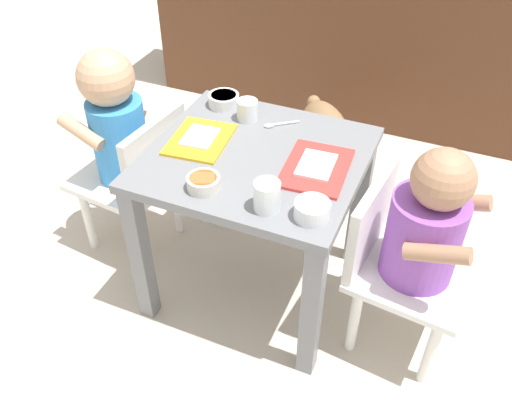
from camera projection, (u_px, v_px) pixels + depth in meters
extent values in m
plane|color=beige|center=(256.00, 282.00, 1.68)|extent=(7.00, 7.00, 0.00)
cube|color=#56331E|center=(369.00, 13.00, 2.22)|extent=(1.77, 0.35, 0.86)
cube|color=slate|center=(256.00, 159.00, 1.38)|extent=(0.54, 0.50, 0.03)
cube|color=slate|center=(141.00, 256.00, 1.45)|extent=(0.04, 0.04, 0.45)
cube|color=slate|center=(311.00, 312.00, 1.31)|extent=(0.04, 0.04, 0.45)
cube|color=slate|center=(215.00, 166.00, 1.76)|extent=(0.04, 0.04, 0.45)
cube|color=slate|center=(359.00, 203.00, 1.62)|extent=(0.04, 0.04, 0.45)
cube|color=white|center=(127.00, 177.00, 1.67)|extent=(0.31, 0.31, 0.02)
cube|color=white|center=(156.00, 157.00, 1.54)|extent=(0.05, 0.27, 0.22)
cylinder|color=#388CD8|center=(120.00, 140.00, 1.58)|extent=(0.16, 0.16, 0.25)
sphere|color=tan|center=(106.00, 78.00, 1.46)|extent=(0.16, 0.16, 0.16)
cylinder|color=white|center=(129.00, 184.00, 1.86)|extent=(0.03, 0.03, 0.24)
cylinder|color=white|center=(88.00, 218.00, 1.72)|extent=(0.03, 0.03, 0.24)
cylinder|color=white|center=(177.00, 202.00, 1.78)|extent=(0.03, 0.03, 0.24)
cylinder|color=white|center=(138.00, 239.00, 1.65)|extent=(0.03, 0.03, 0.24)
cylinder|color=tan|center=(124.00, 104.00, 1.62)|extent=(0.15, 0.06, 0.09)
cylinder|color=tan|center=(81.00, 132.00, 1.50)|extent=(0.15, 0.06, 0.09)
cube|color=white|center=(413.00, 273.00, 1.36)|extent=(0.31, 0.31, 0.02)
cube|color=white|center=(371.00, 220.00, 1.34)|extent=(0.05, 0.27, 0.22)
cylinder|color=purple|center=(423.00, 237.00, 1.29)|extent=(0.18, 0.18, 0.22)
sphere|color=#A87A5B|center=(443.00, 179.00, 1.17)|extent=(0.14, 0.14, 0.14)
cylinder|color=white|center=(431.00, 350.00, 1.34)|extent=(0.03, 0.03, 0.24)
cylinder|color=white|center=(452.00, 296.00, 1.48)|extent=(0.03, 0.03, 0.24)
cylinder|color=white|center=(354.00, 318.00, 1.42)|extent=(0.03, 0.03, 0.24)
cylinder|color=white|center=(381.00, 269.00, 1.55)|extent=(0.03, 0.03, 0.24)
cylinder|color=#A87A5B|center=(437.00, 254.00, 1.17)|extent=(0.15, 0.06, 0.09)
cylinder|color=#A87A5B|center=(460.00, 202.00, 1.30)|extent=(0.15, 0.06, 0.09)
ellipsoid|color=olive|center=(326.00, 134.00, 1.96)|extent=(0.33, 0.38, 0.19)
sphere|color=olive|center=(345.00, 154.00, 1.78)|extent=(0.13, 0.13, 0.13)
sphere|color=black|center=(349.00, 164.00, 1.75)|extent=(0.06, 0.06, 0.06)
torus|color=green|center=(341.00, 152.00, 1.82)|extent=(0.11, 0.09, 0.11)
sphere|color=olive|center=(314.00, 102.00, 2.06)|extent=(0.05, 0.05, 0.05)
cylinder|color=olive|center=(318.00, 182.00, 1.97)|extent=(0.04, 0.04, 0.11)
cylinder|color=olive|center=(343.00, 179.00, 1.98)|extent=(0.04, 0.04, 0.11)
cylinder|color=olive|center=(304.00, 152.00, 2.12)|extent=(0.04, 0.04, 0.11)
cylinder|color=olive|center=(327.00, 150.00, 2.13)|extent=(0.04, 0.04, 0.11)
cube|color=gold|center=(201.00, 139.00, 1.42)|extent=(0.16, 0.20, 0.01)
cube|color=white|center=(201.00, 136.00, 1.42)|extent=(0.09, 0.11, 0.01)
cube|color=red|center=(317.00, 167.00, 1.33)|extent=(0.16, 0.22, 0.01)
cube|color=white|center=(317.00, 164.00, 1.32)|extent=(0.09, 0.12, 0.01)
cylinder|color=white|center=(247.00, 110.00, 1.49)|extent=(0.06, 0.06, 0.06)
cylinder|color=silver|center=(247.00, 115.00, 1.50)|extent=(0.05, 0.05, 0.03)
cylinder|color=white|center=(267.00, 196.00, 1.19)|extent=(0.06, 0.06, 0.07)
cylinder|color=silver|center=(267.00, 202.00, 1.20)|extent=(0.05, 0.05, 0.04)
cylinder|color=silver|center=(203.00, 183.00, 1.26)|extent=(0.08, 0.08, 0.03)
cylinder|color=#B26633|center=(203.00, 178.00, 1.25)|extent=(0.06, 0.06, 0.01)
cylinder|color=white|center=(224.00, 100.00, 1.55)|extent=(0.09, 0.09, 0.03)
cylinder|color=#D84C33|center=(224.00, 95.00, 1.54)|extent=(0.07, 0.07, 0.01)
cylinder|color=white|center=(312.00, 210.00, 1.18)|extent=(0.08, 0.08, 0.04)
cylinder|color=gold|center=(313.00, 204.00, 1.17)|extent=(0.06, 0.06, 0.01)
cylinder|color=silver|center=(286.00, 123.00, 1.49)|extent=(0.06, 0.05, 0.01)
ellipsoid|color=silver|center=(269.00, 126.00, 1.48)|extent=(0.03, 0.03, 0.01)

